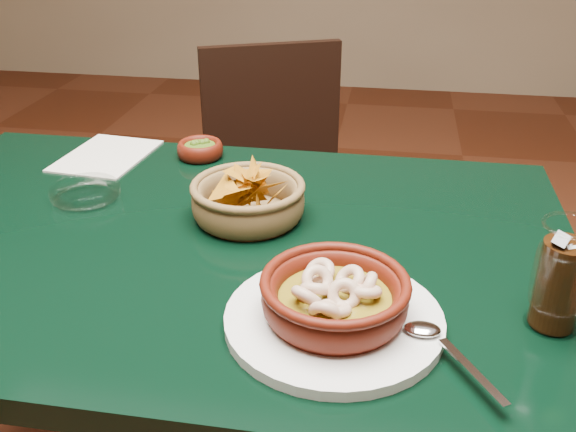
% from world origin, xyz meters
% --- Properties ---
extents(dining_table, '(1.20, 0.80, 0.75)m').
position_xyz_m(dining_table, '(0.00, 0.00, 0.65)').
color(dining_table, black).
rests_on(dining_table, ground).
extents(dining_chair, '(0.54, 0.54, 0.88)m').
position_xyz_m(dining_chair, '(0.00, 0.70, 0.49)').
color(dining_chair, black).
rests_on(dining_chair, ground).
extents(shrimp_plate, '(0.35, 0.29, 0.08)m').
position_xyz_m(shrimp_plate, '(0.23, -0.20, 0.78)').
color(shrimp_plate, silver).
rests_on(shrimp_plate, dining_table).
extents(chip_basket, '(0.23, 0.23, 0.15)m').
position_xyz_m(chip_basket, '(0.06, 0.07, 0.79)').
color(chip_basket, brown).
rests_on(chip_basket, dining_table).
extents(guacamole_ramekin, '(0.11, 0.11, 0.04)m').
position_xyz_m(guacamole_ramekin, '(-0.11, 0.33, 0.77)').
color(guacamole_ramekin, '#430F06').
rests_on(guacamole_ramekin, dining_table).
extents(cola_drink, '(0.15, 0.15, 0.17)m').
position_xyz_m(cola_drink, '(0.51, -0.15, 0.82)').
color(cola_drink, white).
rests_on(cola_drink, dining_table).
extents(glass_ashtray, '(0.14, 0.14, 0.03)m').
position_xyz_m(glass_ashtray, '(-0.25, 0.10, 0.77)').
color(glass_ashtray, white).
rests_on(glass_ashtray, dining_table).
extents(paper_menu, '(0.18, 0.23, 0.00)m').
position_xyz_m(paper_menu, '(-0.30, 0.30, 0.75)').
color(paper_menu, beige).
rests_on(paper_menu, dining_table).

